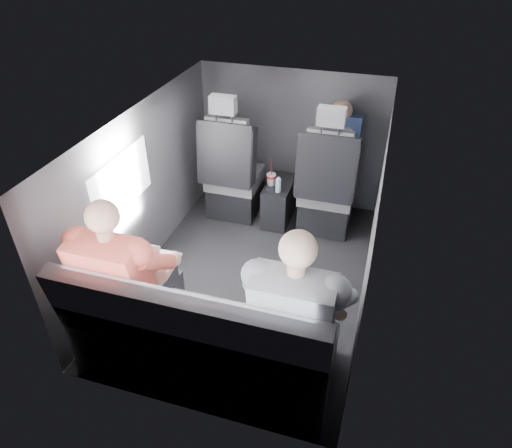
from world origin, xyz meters
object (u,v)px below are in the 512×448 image
(front_seat_right, at_px, (326,192))
(water_bottle, at_px, (278,185))
(center_console, at_px, (279,201))
(passenger_rear_left, at_px, (128,279))
(laptop_white, at_px, (143,261))
(passenger_rear_right, at_px, (297,315))
(rear_bench, at_px, (201,346))
(passenger_front_right, at_px, (338,147))
(soda_cup, at_px, (271,179))
(laptop_black, at_px, (307,300))
(front_seat_left, at_px, (233,179))

(front_seat_right, height_order, water_bottle, front_seat_right)
(center_console, bearing_deg, passenger_rear_left, -105.13)
(laptop_white, relative_size, passenger_rear_right, 0.29)
(rear_bench, relative_size, passenger_front_right, 2.16)
(water_bottle, bearing_deg, laptop_white, -109.13)
(rear_bench, xyz_separation_m, water_bottle, (0.02, 1.79, 0.16))
(front_seat_right, distance_m, soda_cup, 0.52)
(water_bottle, relative_size, passenger_rear_left, 0.12)
(front_seat_right, distance_m, water_bottle, 0.44)
(rear_bench, distance_m, passenger_rear_left, 0.61)
(soda_cup, relative_size, passenger_rear_left, 0.21)
(laptop_black, xyz_separation_m, passenger_rear_right, (-0.03, -0.15, 0.02))
(water_bottle, height_order, laptop_white, laptop_white)
(passenger_rear_right, bearing_deg, laptop_black, 79.83)
(passenger_rear_left, bearing_deg, front_seat_right, 62.29)
(center_console, xyz_separation_m, passenger_front_right, (0.48, 0.22, 0.54))
(front_seat_left, xyz_separation_m, laptop_white, (-0.05, -1.62, 0.24))
(laptop_black, height_order, passenger_rear_left, passenger_rear_left)
(passenger_rear_left, bearing_deg, soda_cup, 76.34)
(laptop_black, bearing_deg, passenger_front_right, 93.33)
(front_seat_right, relative_size, soda_cup, 4.79)
(water_bottle, bearing_deg, passenger_rear_left, -107.17)
(center_console, relative_size, water_bottle, 3.27)
(front_seat_left, relative_size, passenger_rear_left, 1.00)
(center_console, bearing_deg, rear_bench, -90.00)
(soda_cup, bearing_deg, front_seat_left, 176.72)
(front_seat_right, height_order, center_console, front_seat_right)
(passenger_front_right, bearing_deg, center_console, -155.53)
(front_seat_right, distance_m, laptop_black, 1.68)
(center_console, bearing_deg, soda_cup, -136.60)
(water_bottle, relative_size, laptop_white, 0.40)
(laptop_white, distance_m, passenger_rear_left, 0.19)
(front_seat_right, xyz_separation_m, passenger_rear_left, (-0.95, -1.81, 0.24))
(rear_bench, bearing_deg, water_bottle, 89.21)
(rear_bench, xyz_separation_m, passenger_rear_left, (-0.50, 0.09, 0.34))
(rear_bench, bearing_deg, laptop_white, 150.21)
(rear_bench, bearing_deg, passenger_front_right, 77.49)
(rear_bench, height_order, laptop_black, rear_bench)
(laptop_white, xyz_separation_m, passenger_rear_left, (-0.00, -0.19, 0.01))
(front_seat_left, relative_size, center_console, 2.64)
(passenger_rear_left, bearing_deg, rear_bench, -10.72)
(water_bottle, bearing_deg, front_seat_left, 166.86)
(front_seat_left, bearing_deg, laptop_black, -57.92)
(soda_cup, bearing_deg, laptop_white, -105.16)
(passenger_rear_right, bearing_deg, front_seat_left, 119.30)
(laptop_black, bearing_deg, soda_cup, 111.83)
(rear_bench, bearing_deg, front_seat_right, 76.69)
(laptop_white, bearing_deg, center_console, 73.28)
(rear_bench, distance_m, passenger_rear_right, 0.67)
(rear_bench, height_order, passenger_rear_left, passenger_rear_left)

